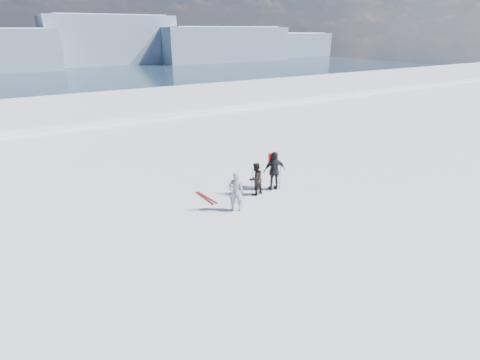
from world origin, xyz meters
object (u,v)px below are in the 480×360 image
object	(u,v)px
skier_dark	(255,179)
skier_grey	(236,192)
skis_loose	(206,198)
skier_pack	(274,171)

from	to	relation	value
skier_dark	skier_grey	bearing A→B (deg)	19.29
skier_grey	skier_dark	world-z (taller)	skier_grey
skis_loose	skier_grey	bearing A→B (deg)	-72.01
skier_pack	skis_loose	distance (m)	3.60
skier_dark	skier_pack	size ratio (longest dim) A/B	0.82
skier_pack	skis_loose	bearing A→B (deg)	1.77
skier_dark	skier_pack	distance (m)	1.15
skier_grey	skier_pack	xyz separation A→B (m)	(2.78, 1.01, 0.09)
skier_grey	skier_dark	bearing A→B (deg)	-109.76
skier_dark	skier_pack	xyz separation A→B (m)	(1.14, 0.04, 0.18)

